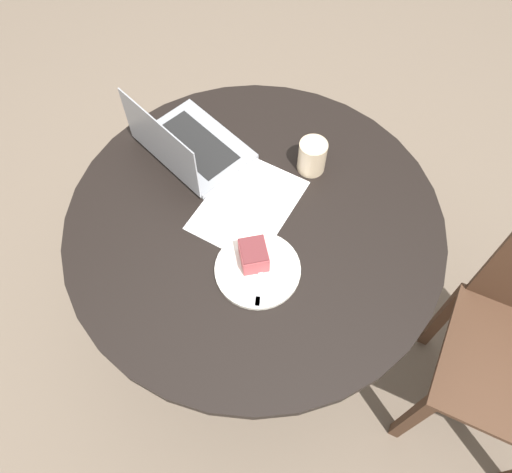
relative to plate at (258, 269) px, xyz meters
The scene contains 8 objects.
ground_plane 0.75m from the plate, 36.99° to the left, with size 12.00×12.00×0.00m, color #6B5B4C.
dining_table 0.22m from the plate, 36.99° to the left, with size 1.09×1.09×0.73m.
paper_document 0.21m from the plate, 41.18° to the left, with size 0.34×0.26×0.00m.
plate is the anchor object (origin of this frame).
cake_slice 0.05m from the plate, 57.93° to the left, with size 0.11×0.11×0.06m.
fork 0.05m from the plate, 140.52° to the right, with size 0.16×0.10×0.00m.
coffee_glass 0.39m from the plate, ahead, with size 0.08×0.08×0.11m.
laptop 0.46m from the plate, 61.54° to the left, with size 0.30×0.37×0.21m.
Camera 1 is at (-0.64, -0.43, 1.93)m, focal length 35.00 mm.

